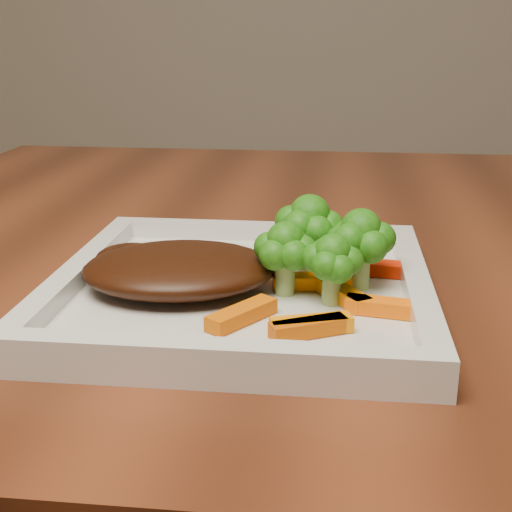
# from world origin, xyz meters

# --- Properties ---
(plate) EXTENTS (0.27, 0.27, 0.01)m
(plate) POSITION_xyz_m (-0.21, -0.24, 0.76)
(plate) COLOR silver
(plate) RESTS_ON dining_table
(steak) EXTENTS (0.16, 0.13, 0.03)m
(steak) POSITION_xyz_m (-0.25, -0.25, 0.78)
(steak) COLOR #381708
(steak) RESTS_ON plate
(broccoli_0) EXTENTS (0.08, 0.08, 0.07)m
(broccoli_0) POSITION_xyz_m (-0.16, -0.21, 0.80)
(broccoli_0) COLOR #2A5E0F
(broccoli_0) RESTS_ON plate
(broccoli_1) EXTENTS (0.06, 0.06, 0.06)m
(broccoli_1) POSITION_xyz_m (-0.12, -0.24, 0.79)
(broccoli_1) COLOR #307112
(broccoli_1) RESTS_ON plate
(broccoli_2) EXTENTS (0.05, 0.05, 0.06)m
(broccoli_2) POSITION_xyz_m (-0.14, -0.27, 0.79)
(broccoli_2) COLOR #1D6510
(broccoli_2) RESTS_ON plate
(broccoli_3) EXTENTS (0.07, 0.07, 0.06)m
(broccoli_3) POSITION_xyz_m (-0.17, -0.25, 0.79)
(broccoli_3) COLOR #2B6D12
(broccoli_3) RESTS_ON plate
(carrot_0) EXTENTS (0.05, 0.03, 0.01)m
(carrot_0) POSITION_xyz_m (-0.15, -0.32, 0.77)
(carrot_0) COLOR orange
(carrot_0) RESTS_ON plate
(carrot_1) EXTENTS (0.06, 0.02, 0.01)m
(carrot_1) POSITION_xyz_m (-0.10, -0.29, 0.77)
(carrot_1) COLOR #FF6404
(carrot_1) RESTS_ON plate
(carrot_2) EXTENTS (0.04, 0.05, 0.01)m
(carrot_2) POSITION_xyz_m (-0.20, -0.31, 0.77)
(carrot_2) COLOR #D55A03
(carrot_2) RESTS_ON plate
(carrot_3) EXTENTS (0.06, 0.03, 0.01)m
(carrot_3) POSITION_xyz_m (-0.11, -0.21, 0.77)
(carrot_3) COLOR red
(carrot_3) RESTS_ON plate
(carrot_4) EXTENTS (0.04, 0.04, 0.01)m
(carrot_4) POSITION_xyz_m (-0.18, -0.19, 0.77)
(carrot_4) COLOR red
(carrot_4) RESTS_ON plate
(carrot_5) EXTENTS (0.04, 0.05, 0.01)m
(carrot_5) POSITION_xyz_m (-0.13, -0.27, 0.77)
(carrot_5) COLOR orange
(carrot_5) RESTS_ON plate
(carrot_6) EXTENTS (0.06, 0.02, 0.01)m
(carrot_6) POSITION_xyz_m (-0.16, -0.24, 0.77)
(carrot_6) COLOR orange
(carrot_6) RESTS_ON plate
(carrot_7) EXTENTS (0.05, 0.03, 0.01)m
(carrot_7) POSITION_xyz_m (-0.15, -0.32, 0.77)
(carrot_7) COLOR #C95103
(carrot_7) RESTS_ON plate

